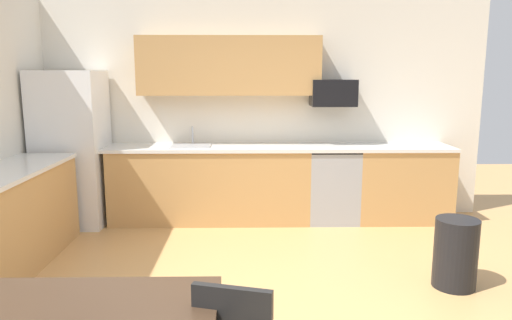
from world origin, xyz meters
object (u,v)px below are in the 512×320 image
at_px(refrigerator, 72,149).
at_px(oven_range, 332,184).
at_px(trash_bin, 456,253).
at_px(microwave, 333,93).

distance_m(refrigerator, oven_range, 3.18).
xyz_separation_m(refrigerator, trash_bin, (3.87, -1.84, -0.62)).
xyz_separation_m(refrigerator, oven_range, (3.14, 0.08, -0.47)).
bearing_deg(microwave, oven_range, -90.00).
height_order(microwave, trash_bin, microwave).
bearing_deg(trash_bin, oven_range, 110.73).
bearing_deg(trash_bin, microwave, 109.79).
distance_m(microwave, trash_bin, 2.50).
bearing_deg(refrigerator, oven_range, 1.46).
relative_size(refrigerator, oven_range, 2.03).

